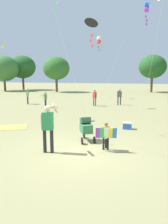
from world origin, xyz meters
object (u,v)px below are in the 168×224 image
Objects in this scene: kite_blue_high at (99,41)px; person_red_shirt at (28,95)px; person_back_turned at (95,96)px; cooler_box at (127,126)px; person_adult_flyer at (48,124)px; picnic_blanket at (12,127)px; child_with_butterfly_kite at (106,134)px; stroller at (86,127)px; person_sitting_far at (45,98)px; person_kid_running at (119,95)px; kite_orange_delta at (147,8)px; kite_adult_black at (91,24)px.

kite_blue_high is 3.85× the size of person_red_shirt.
cooler_box is (3.23, -7.74, -0.68)m from person_back_turned.
kite_blue_high reaches higher than person_adult_flyer.
person_back_turned is 0.96× the size of picnic_blanket.
picnic_blanket is (-3.25, -7.97, -5.49)m from kite_blue_high.
person_red_shirt is at bearing 129.75° from child_with_butterfly_kite.
person_red_shirt reaches higher than stroller.
person_kid_running reaches higher than person_sitting_far.
person_kid_running is at bearing 108.19° from kite_orange_delta.
person_sitting_far is at bearing -167.02° from kite_blue_high.
person_back_turned is 3.22× the size of cooler_box.
person_kid_running is at bearing 92.31° from child_with_butterfly_kite.
person_red_shirt is 12.19m from cooler_box.
child_with_butterfly_kite reaches higher than cooler_box.
person_back_turned is 9.32m from picnic_blanket.
person_sitting_far is 6.73m from person_kid_running.
person_kid_running is at bearing 52.21° from kite_blue_high.
person_kid_running is at bearing 97.29° from cooler_box.
kite_blue_high is at bearing 90.60° from person_adult_flyer.
kite_adult_black reaches higher than person_kid_running.
kite_adult_black reaches higher than child_with_butterfly_kite.
person_red_shirt is at bearing 129.07° from stroller.
kite_adult_black is (0.92, 2.97, 3.97)m from person_adult_flyer.
kite_adult_black reaches higher than person_adult_flyer.
kite_adult_black is 9.82m from person_sitting_far.
kite_blue_high is at bearing -60.93° from person_back_turned.
person_red_shirt is (-10.43, 4.35, -5.77)m from kite_orange_delta.
person_kid_running is 9.02m from cooler_box.
picnic_blanket is at bearing -107.27° from person_back_turned.
person_adult_flyer is 0.34× the size of kite_adult_black.
cooler_box is at bearing 34.59° from kite_adult_black.
kite_blue_high is (-3.52, 3.79, -1.17)m from kite_orange_delta.
child_with_butterfly_kite is at bearing 20.40° from person_adult_flyer.
person_red_shirt is at bearing 142.45° from cooler_box.
stroller is at bearing -83.15° from kite_blue_high.
picnic_blanket is (1.14, -6.96, -0.79)m from person_sitting_far.
person_sitting_far is at bearing 140.68° from cooler_box.
stroller is at bearing -17.21° from picnic_blanket.
kite_orange_delta is 5.30m from kite_blue_high.
stroller is at bearing -123.24° from cooler_box.
cooler_box is at bearing 56.76° from stroller.
person_kid_running is at bearing 9.99° from person_red_shirt.
stroller is (-0.98, 0.94, -0.03)m from child_with_butterfly_kite.
kite_orange_delta is 4.67× the size of picnic_blanket.
stroller reaches higher than cooler_box.
child_with_butterfly_kite is 3.50m from cooler_box.
person_kid_running is 11.18m from picnic_blanket.
child_with_butterfly_kite is 1.35m from stroller.
person_adult_flyer is (-1.98, -0.74, 0.41)m from child_with_butterfly_kite.
stroller is 0.73× the size of picnic_blanket.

